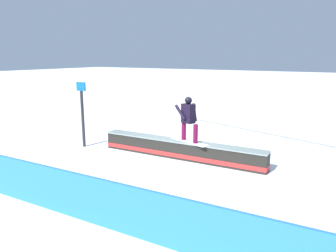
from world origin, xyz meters
name	(u,v)px	position (x,y,z in m)	size (l,w,h in m)	color
ground_plane	(180,158)	(0.00, 0.00, 0.00)	(120.00, 120.00, 0.00)	white
grind_box	(180,150)	(0.00, 0.00, 0.26)	(5.47, 0.68, 0.57)	black
snowboarder	(189,118)	(-0.27, -0.03, 1.31)	(1.47, 0.77, 1.38)	silver
safety_fence	(71,194)	(0.00, 4.45, 0.48)	(10.95, 0.06, 0.95)	#2B76EA
trail_marker	(82,113)	(3.57, 0.62, 1.21)	(0.40, 0.10, 2.28)	#262628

